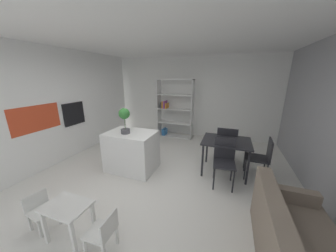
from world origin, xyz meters
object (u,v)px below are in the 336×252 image
(built_in_oven, at_px, (74,114))
(kitchen_island, at_px, (132,151))
(child_table, at_px, (68,212))
(dining_table, at_px, (226,144))
(dining_chair_window_side, at_px, (262,155))
(child_chair_right, at_px, (104,231))
(potted_plant_on_island, at_px, (124,118))
(child_chair_left, at_px, (41,209))
(dining_chair_near, at_px, (224,158))
(dining_chair_far, at_px, (227,142))
(open_bookshelf, at_px, (173,110))

(built_in_oven, height_order, kitchen_island, built_in_oven)
(child_table, relative_size, dining_table, 0.56)
(dining_chair_window_side, bearing_deg, kitchen_island, -75.59)
(child_chair_right, bearing_deg, potted_plant_on_island, -158.18)
(child_chair_left, distance_m, dining_table, 3.41)
(child_chair_right, distance_m, dining_table, 2.76)
(child_table, height_order, dining_chair_near, dining_chair_near)
(child_chair_left, height_order, dining_chair_near, dining_chair_near)
(built_in_oven, height_order, dining_table, built_in_oven)
(dining_chair_near, bearing_deg, kitchen_island, 179.95)
(built_in_oven, distance_m, dining_chair_window_side, 4.65)
(built_in_oven, height_order, dining_chair_far, built_in_oven)
(kitchen_island, xyz_separation_m, potted_plant_on_island, (-0.07, -0.09, 0.79))
(child_table, bearing_deg, dining_chair_near, 47.96)
(potted_plant_on_island, relative_size, child_chair_right, 1.01)
(kitchen_island, distance_m, open_bookshelf, 2.55)
(dining_table, bearing_deg, kitchen_island, -163.67)
(child_table, height_order, child_chair_right, child_chair_right)
(open_bookshelf, bearing_deg, dining_chair_window_side, -36.67)
(dining_chair_window_side, relative_size, dining_chair_far, 0.95)
(child_chair_left, height_order, dining_chair_window_side, dining_chair_window_side)
(potted_plant_on_island, height_order, child_chair_left, potted_plant_on_island)
(kitchen_island, distance_m, dining_chair_window_side, 2.79)
(open_bookshelf, bearing_deg, child_chair_right, -82.29)
(open_bookshelf, xyz_separation_m, dining_chair_near, (1.85, -2.33, -0.40))
(open_bookshelf, distance_m, dining_table, 2.68)
(potted_plant_on_island, bearing_deg, built_in_oven, 169.67)
(dining_chair_near, relative_size, dining_chair_far, 0.99)
(child_chair_right, xyz_separation_m, dining_chair_window_side, (1.98, 2.42, 0.22))
(kitchen_island, bearing_deg, potted_plant_on_island, -128.60)
(child_chair_right, xyz_separation_m, dining_chair_near, (1.26, 2.00, 0.24))
(child_chair_right, distance_m, child_chair_left, 1.10)
(kitchen_island, xyz_separation_m, dining_chair_near, (2.00, 0.16, 0.10))
(built_in_oven, height_order, child_chair_right, built_in_oven)
(open_bookshelf, relative_size, child_chair_left, 3.91)
(built_in_oven, bearing_deg, dining_chair_near, -1.13)
(potted_plant_on_island, xyz_separation_m, open_bookshelf, (0.22, 2.59, -0.29))
(dining_chair_near, bearing_deg, built_in_oven, 174.11)
(open_bookshelf, height_order, dining_table, open_bookshelf)
(kitchen_island, relative_size, potted_plant_on_island, 1.93)
(kitchen_island, bearing_deg, child_table, -84.10)
(built_in_oven, relative_size, open_bookshelf, 0.31)
(built_in_oven, xyz_separation_m, potted_plant_on_island, (1.80, -0.33, 0.11))
(built_in_oven, xyz_separation_m, child_chair_right, (2.61, -2.08, -0.82))
(potted_plant_on_island, height_order, dining_table, potted_plant_on_island)
(child_table, bearing_deg, open_bookshelf, 90.48)
(child_chair_left, bearing_deg, open_bookshelf, 0.60)
(child_chair_left, bearing_deg, child_table, -83.34)
(built_in_oven, relative_size, dining_chair_far, 0.66)
(kitchen_island, distance_m, child_chair_left, 1.88)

